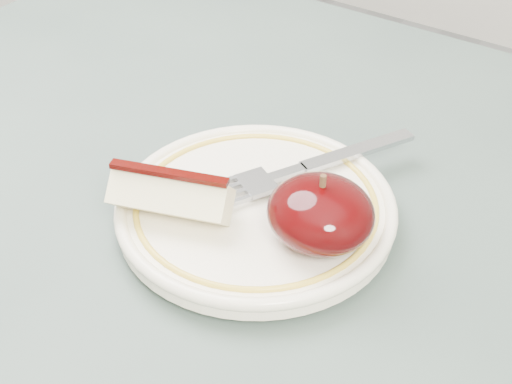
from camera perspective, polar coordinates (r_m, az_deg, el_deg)
The scene contains 4 objects.
plate at distance 0.48m, azimuth 0.00°, elevation -1.30°, with size 0.19×0.19×0.02m.
apple_half at distance 0.44m, azimuth 5.19°, elevation -1.69°, with size 0.07×0.07×0.05m.
apple_wedge at distance 0.46m, azimuth -6.84°, elevation -0.27°, with size 0.09×0.06×0.04m.
fork at distance 0.51m, azimuth 3.68°, elevation 1.88°, with size 0.10×0.17×0.00m.
Camera 1 is at (0.19, -0.20, 1.07)m, focal length 50.00 mm.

